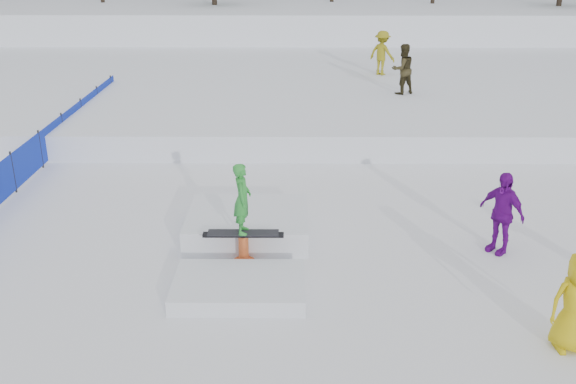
{
  "coord_description": "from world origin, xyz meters",
  "views": [
    {
      "loc": [
        0.59,
        -10.54,
        6.09
      ],
      "look_at": [
        0.5,
        2.0,
        1.1
      ],
      "focal_mm": 40.0,
      "sensor_mm": 36.0,
      "label": 1
    }
  ],
  "objects_px": {
    "jib_rail_feature": "(246,237)",
    "walker_olive": "(403,69)",
    "safety_fence": "(41,149)",
    "walker_ygreen": "(382,53)",
    "spectator_yellow": "(576,302)",
    "spectator_purple": "(501,213)"
  },
  "relations": [
    {
      "from": "safety_fence",
      "to": "walker_olive",
      "type": "xyz_separation_m",
      "value": [
        11.05,
        5.88,
        1.14
      ]
    },
    {
      "from": "walker_olive",
      "to": "walker_ygreen",
      "type": "relative_size",
      "value": 1.0
    },
    {
      "from": "spectator_purple",
      "to": "jib_rail_feature",
      "type": "distance_m",
      "value": 5.26
    },
    {
      "from": "walker_ygreen",
      "to": "spectator_purple",
      "type": "relative_size",
      "value": 1.02
    },
    {
      "from": "safety_fence",
      "to": "jib_rail_feature",
      "type": "xyz_separation_m",
      "value": [
        6.12,
        -5.13,
        -0.25
      ]
    },
    {
      "from": "walker_olive",
      "to": "jib_rail_feature",
      "type": "height_order",
      "value": "walker_olive"
    },
    {
      "from": "safety_fence",
      "to": "spectator_yellow",
      "type": "bearing_deg",
      "value": -36.57
    },
    {
      "from": "jib_rail_feature",
      "to": "spectator_purple",
      "type": "bearing_deg",
      "value": -0.09
    },
    {
      "from": "safety_fence",
      "to": "walker_ygreen",
      "type": "bearing_deg",
      "value": 41.01
    },
    {
      "from": "jib_rail_feature",
      "to": "walker_olive",
      "type": "bearing_deg",
      "value": 65.91
    },
    {
      "from": "safety_fence",
      "to": "walker_ygreen",
      "type": "xyz_separation_m",
      "value": [
        10.76,
        9.36,
        1.14
      ]
    },
    {
      "from": "walker_ygreen",
      "to": "spectator_purple",
      "type": "bearing_deg",
      "value": 133.1
    },
    {
      "from": "spectator_yellow",
      "to": "jib_rail_feature",
      "type": "xyz_separation_m",
      "value": [
        -5.37,
        3.39,
        -0.53
      ]
    },
    {
      "from": "walker_olive",
      "to": "safety_fence",
      "type": "bearing_deg",
      "value": 4.22
    },
    {
      "from": "jib_rail_feature",
      "to": "spectator_yellow",
      "type": "bearing_deg",
      "value": -32.28
    },
    {
      "from": "walker_ygreen",
      "to": "spectator_yellow",
      "type": "relative_size",
      "value": 1.07
    },
    {
      "from": "walker_ygreen",
      "to": "spectator_yellow",
      "type": "xyz_separation_m",
      "value": [
        0.73,
        -17.89,
        -0.86
      ]
    },
    {
      "from": "walker_ygreen",
      "to": "spectator_yellow",
      "type": "distance_m",
      "value": 17.92
    },
    {
      "from": "safety_fence",
      "to": "walker_ygreen",
      "type": "height_order",
      "value": "walker_ygreen"
    },
    {
      "from": "safety_fence",
      "to": "walker_olive",
      "type": "height_order",
      "value": "walker_olive"
    },
    {
      "from": "spectator_yellow",
      "to": "walker_ygreen",
      "type": "bearing_deg",
      "value": 91.49
    },
    {
      "from": "spectator_purple",
      "to": "walker_ygreen",
      "type": "bearing_deg",
      "value": 143.95
    }
  ]
}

